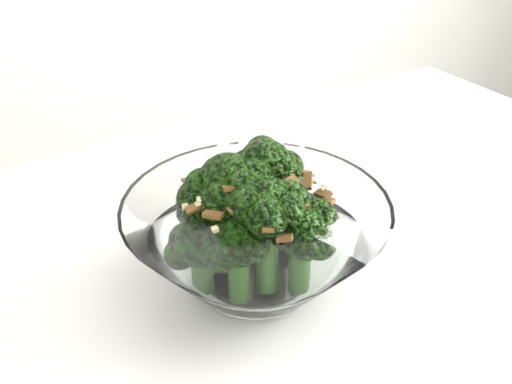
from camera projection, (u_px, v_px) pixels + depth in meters
name	position (u px, v px, depth m)	size (l,w,h in m)	color
broccoli_dish	(255.00, 235.00, 0.47)	(0.22, 0.22, 0.12)	white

